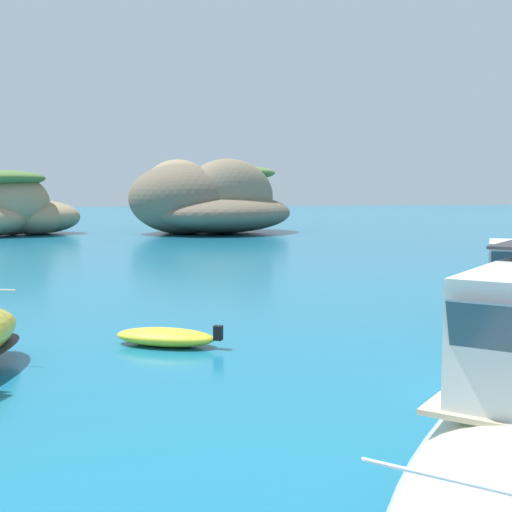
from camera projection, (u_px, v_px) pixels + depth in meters
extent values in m
ellipsoid|color=#756651|center=(187.00, 206.00, 71.40)|extent=(9.19, 9.61, 5.13)
ellipsoid|color=#756651|center=(221.00, 213.00, 65.65)|extent=(20.38, 20.69, 3.87)
ellipsoid|color=#84755B|center=(229.00, 196.00, 64.13)|extent=(11.32, 9.75, 7.16)
ellipsoid|color=#9E8966|center=(178.00, 196.00, 66.72)|extent=(9.61, 9.04, 7.23)
ellipsoid|color=#756651|center=(182.00, 199.00, 63.64)|extent=(12.05, 11.87, 6.69)
ellipsoid|color=olive|center=(226.00, 173.00, 67.67)|extent=(9.99, 9.08, 1.65)
ellipsoid|color=#9E8966|center=(12.00, 204.00, 61.95)|extent=(6.99, 7.94, 5.74)
ellipsoid|color=#9E8966|center=(40.00, 217.00, 64.74)|extent=(10.76, 10.94, 3.20)
ellipsoid|color=#9E8966|center=(35.00, 218.00, 62.87)|extent=(5.66, 6.55, 3.07)
ellipsoid|color=#517538|center=(3.00, 178.00, 61.04)|extent=(7.44, 6.76, 1.46)
cylinder|color=silver|center=(498.00, 491.00, 4.69)|extent=(1.37, 1.59, 0.04)
ellipsoid|color=yellow|center=(165.00, 337.00, 16.79)|extent=(2.79, 2.29, 0.44)
cube|color=#9E998E|center=(165.00, 335.00, 16.78)|extent=(1.87, 1.46, 0.06)
cube|color=black|center=(218.00, 333.00, 16.41)|extent=(0.27, 0.27, 0.36)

